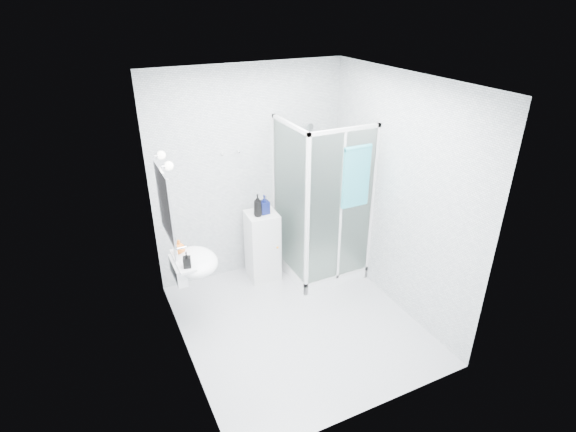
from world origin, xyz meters
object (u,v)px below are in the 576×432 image
storage_cabinet (263,246)px  wall_basin (193,263)px  hand_towel (356,175)px  soap_dispenser_black (187,260)px  soap_dispenser_orange (179,247)px  shampoo_bottle_a (258,205)px  shampoo_bottle_b (264,204)px  shower_enclosure (318,243)px

storage_cabinet → wall_basin: bearing=-147.1°
wall_basin → hand_towel: (1.88, -0.09, 0.67)m
soap_dispenser_black → storage_cabinet: bearing=33.7°
hand_towel → soap_dispenser_orange: (-1.97, 0.22, -0.52)m
shampoo_bottle_a → shampoo_bottle_b: (0.10, 0.03, -0.02)m
shower_enclosure → soap_dispenser_black: (-1.74, -0.48, 0.50)m
wall_basin → soap_dispenser_black: 0.24m
wall_basin → soap_dispenser_orange: (-0.09, 0.13, 0.14)m
wall_basin → shampoo_bottle_b: 1.20m
shower_enclosure → shampoo_bottle_b: shower_enclosure is taller
shampoo_bottle_a → soap_dispenser_black: 1.24m
soap_dispenser_orange → shower_enclosure: bearing=6.0°
shower_enclosure → soap_dispenser_orange: size_ratio=12.96×
shampoo_bottle_b → soap_dispenser_orange: bearing=-159.3°
shower_enclosure → shampoo_bottle_b: bearing=158.3°
hand_towel → shampoo_bottle_a: bearing=146.7°
wall_basin → shampoo_bottle_a: bearing=29.3°
storage_cabinet → soap_dispenser_orange: soap_dispenser_orange is taller
wall_basin → soap_dispenser_orange: size_ratio=3.63×
storage_cabinet → hand_towel: 1.49m
soap_dispenser_black → hand_towel: bearing=2.2°
shower_enclosure → wall_basin: shower_enclosure is taller
wall_basin → soap_dispenser_black: soap_dispenser_black is taller
wall_basin → storage_cabinet: wall_basin is taller
storage_cabinet → soap_dispenser_black: bearing=-142.8°
storage_cabinet → soap_dispenser_black: soap_dispenser_black is taller
storage_cabinet → soap_dispenser_orange: bearing=-154.8°
hand_towel → soap_dispenser_black: hand_towel is taller
shampoo_bottle_a → wall_basin: bearing=-150.7°
hand_towel → soap_dispenser_black: size_ratio=4.33×
shower_enclosure → shampoo_bottle_b: size_ratio=8.46×
shampoo_bottle_b → soap_dispenser_black: bearing=-147.4°
shampoo_bottle_b → soap_dispenser_black: shampoo_bottle_b is taller
wall_basin → soap_dispenser_black: size_ratio=3.40×
soap_dispenser_orange → storage_cabinet: bearing=21.7°
soap_dispenser_orange → hand_towel: bearing=-6.3°
shampoo_bottle_a → soap_dispenser_black: (-1.03, -0.69, -0.08)m
shampoo_bottle_b → shower_enclosure: bearing=-21.7°
hand_towel → soap_dispenser_black: 2.03m
soap_dispenser_black → shampoo_bottle_a: bearing=33.9°
storage_cabinet → soap_dispenser_orange: 1.28m
storage_cabinet → soap_dispenser_black: 1.41m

